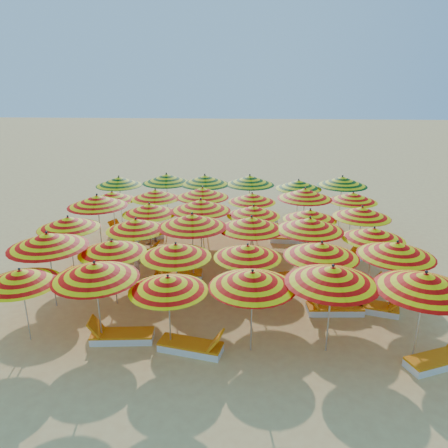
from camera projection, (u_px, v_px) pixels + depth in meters
The scene contains 55 objects.
ground at pixel (223, 268), 16.69m from camera, with size 120.00×120.00×0.00m, color #EBBC68.
umbrella_0 at pixel (20, 277), 11.55m from camera, with size 2.11×2.11×2.19m.
umbrella_1 at pixel (95, 271), 11.38m from camera, with size 2.86×2.86×2.43m.
umbrella_2 at pixel (168, 284), 11.18m from camera, with size 2.66×2.66×2.19m.
umbrella_3 at pixel (252, 279), 11.02m from camera, with size 2.88×2.88×2.38m.
umbrella_4 at pixel (332, 275), 10.96m from camera, with size 3.11×3.11×2.53m.
umbrella_5 at pixel (425, 282), 10.58m from camera, with size 2.61×2.61×2.54m.
umbrella_6 at pixel (48, 240), 13.22m from camera, with size 2.71×2.71×2.55m.
umbrella_7 at pixel (112, 247), 13.45m from camera, with size 2.60×2.60×2.24m.
umbrella_8 at pixel (176, 250), 13.09m from camera, with size 2.17×2.17×2.27m.
umbrella_9 at pixel (248, 251), 13.20m from camera, with size 2.17×2.17×2.20m.
umbrella_10 at pixel (321, 250), 12.87m from camera, with size 2.89×2.89×2.38m.
umbrella_11 at pixel (397, 249), 12.86m from camera, with size 2.40×2.40×2.41m.
umbrella_12 at pixel (68, 223), 15.41m from camera, with size 2.20×2.20×2.32m.
umbrella_13 at pixel (136, 225), 15.37m from camera, with size 2.61×2.61×2.26m.
umbrella_14 at pixel (192, 221), 15.01m from camera, with size 2.84×2.84×2.54m.
umbrella_15 at pixel (252, 223), 15.06m from camera, with size 2.41×2.41×2.43m.
umbrella_16 at pixel (310, 224), 14.86m from camera, with size 2.92×2.92×2.47m.
umbrella_17 at pixel (374, 234), 14.60m from camera, with size 2.61×2.61×2.22m.
umbrella_18 at pixel (97, 201), 17.41m from camera, with size 3.01×3.01×2.53m.
umbrella_19 at pixel (149, 209), 17.14m from camera, with size 2.26×2.26×2.28m.
umbrella_20 at pixel (201, 205), 16.99m from camera, with size 2.78×2.78×2.48m.
umbrella_21 at pixel (253, 211), 17.03m from camera, with size 2.63×2.63×2.23m.
umbrella_22 at pixel (310, 215), 16.69m from camera, with size 2.25×2.25×2.18m.
umbrella_23 at pixel (362, 212), 16.57m from camera, with size 2.84×2.84×2.32m.
umbrella_24 at pixel (112, 196), 19.29m from camera, with size 2.53×2.53×2.18m.
umbrella_25 at pixel (155, 194), 19.21m from camera, with size 2.83×2.83×2.29m.
umbrella_26 at pixel (202, 192), 18.97m from camera, with size 2.69×2.69×2.44m.
umbrella_27 at pixel (252, 198), 18.96m from camera, with size 2.71×2.71×2.20m.
umbrella_28 at pixel (305, 194), 18.62m from camera, with size 3.04×3.04×2.49m.
umbrella_29 at pixel (353, 197), 18.90m from camera, with size 2.27×2.27×2.24m.
umbrella_30 at pixel (119, 181), 21.19m from camera, with size 2.38×2.38×2.38m.
umbrella_31 at pixel (167, 178), 21.25m from camera, with size 2.99×2.99×2.51m.
umbrella_32 at pixel (205, 180), 20.89m from camera, with size 2.63×2.63×2.53m.
umbrella_33 at pixel (250, 180), 20.91m from camera, with size 2.58×2.58×2.51m.
umbrella_34 at pixel (298, 184), 20.73m from camera, with size 2.86×2.86×2.34m.
umbrella_35 at pixel (342, 181), 20.69m from camera, with size 2.75×2.75×2.52m.
lounger_0 at pixel (121, 336), 12.07m from camera, with size 1.78×0.73×0.69m.
lounger_1 at pixel (192, 346), 11.60m from camera, with size 1.82×0.94×0.69m.
lounger_2 at pixel (439, 360), 11.05m from camera, with size 1.82×1.20×0.69m.
lounger_3 at pixel (333, 308), 13.49m from camera, with size 1.77×0.70×0.69m.
lounger_4 at pixel (371, 307), 13.58m from camera, with size 1.82×1.03×0.69m.
lounger_5 at pixel (88, 275), 15.77m from camera, with size 1.83×1.04×0.69m.
lounger_6 at pixel (177, 275), 15.76m from camera, with size 1.78×0.73×0.69m.
lounger_7 at pixel (292, 277), 15.58m from camera, with size 1.83×1.15×0.69m.
lounger_8 at pixel (355, 284), 15.02m from camera, with size 1.83×1.15×0.69m.
lounger_9 at pixel (115, 251), 17.86m from camera, with size 1.82×1.25×0.69m.
lounger_10 at pixel (139, 253), 17.68m from camera, with size 1.82×0.94×0.69m.
lounger_11 at pixel (344, 257), 17.30m from camera, with size 1.82×1.19×0.69m.
lounger_12 at pixel (126, 234), 19.82m from camera, with size 1.82×1.25×0.69m.
lounger_13 at pixel (144, 235), 19.66m from camera, with size 1.83×1.04×0.69m.
lounger_14 at pixel (291, 238), 19.25m from camera, with size 1.76×0.67×0.69m.
lounger_15 at pixel (259, 220), 21.69m from camera, with size 1.83×1.14×0.69m.
beachgoer_b at pixel (149, 227), 18.87m from camera, with size 0.73×0.57×1.50m, color tan.
beachgoer_a at pixel (136, 266), 15.32m from camera, with size 0.46×0.30×1.26m, color tan.
Camera 1 is at (0.97, -15.22, 6.99)m, focal length 35.00 mm.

